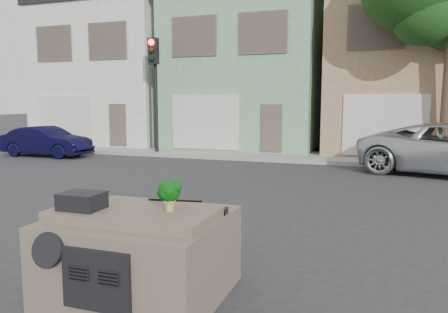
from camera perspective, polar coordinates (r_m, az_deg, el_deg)
The scene contains 11 objects.
ground_plane at distance 8.35m, azimuth -0.13°, elevation -9.35°, with size 120.00×120.00×0.00m, color #303033.
sidewalk at distance 18.38m, azimuth 10.84°, elevation -0.08°, with size 40.00×3.00×0.15m, color gray.
townhouse_white at distance 25.97m, azimuth -12.65°, elevation 10.17°, with size 7.20×8.20×7.55m, color silver.
townhouse_mint at distance 22.93m, azimuth 3.76°, elevation 10.74°, with size 7.20×8.20×7.55m, color #78AA7E.
townhouse_tan at distance 22.12m, azimuth 23.14°, elevation 10.30°, with size 7.20×8.20×7.55m, color #A4805E.
navy_sedan at distance 20.41m, azimuth -22.09°, elevation 0.03°, with size 1.37×3.94×1.30m, color black.
traffic_signal at distance 19.35m, azimuth -9.02°, elevation 7.67°, with size 0.40×0.40×5.10m, color black.
car_dashboard at distance 5.57m, azimuth -10.69°, elevation -12.01°, with size 2.00×1.80×1.12m, color brown.
instrument_hump at distance 5.43m, azimuth -18.06°, elevation -5.52°, with size 0.48×0.38×0.20m, color black.
wiper_arm at distance 5.61m, azimuth -6.39°, elevation -5.72°, with size 0.70×0.03×0.02m, color black.
broccoli at distance 5.09m, azimuth -7.15°, elevation -5.02°, with size 0.31×0.31×0.38m, color #08370A.
Camera 1 is at (2.66, -7.54, 2.39)m, focal length 35.00 mm.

